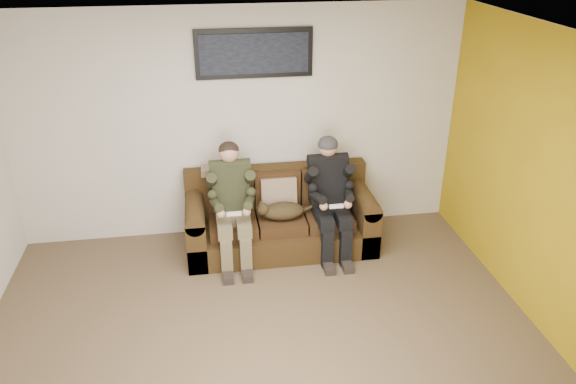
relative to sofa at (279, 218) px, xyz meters
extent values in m
plane|color=brown|center=(-0.37, -1.82, -0.32)|extent=(5.00, 5.00, 0.00)
plane|color=silver|center=(-0.37, -1.82, 2.28)|extent=(5.00, 5.00, 0.00)
plane|color=beige|center=(-0.37, 0.43, 0.98)|extent=(5.00, 0.00, 5.00)
plane|color=beige|center=(2.13, -1.82, 0.98)|extent=(0.00, 4.50, 4.50)
plane|color=#AB8B11|center=(2.12, -1.82, 0.98)|extent=(0.00, 4.50, 4.50)
cube|color=#382611|center=(0.00, -0.07, -0.18)|extent=(2.08, 0.90, 0.28)
cube|color=#382611|center=(0.00, 0.28, 0.25)|extent=(2.08, 0.19, 0.57)
cube|color=#382611|center=(-0.93, -0.07, -0.04)|extent=(0.21, 0.90, 0.57)
cube|color=#382611|center=(0.93, -0.07, -0.04)|extent=(0.21, 0.90, 0.57)
cylinder|color=#382611|center=(-0.93, -0.07, 0.25)|extent=(0.21, 0.90, 0.21)
cylinder|color=#382611|center=(0.93, -0.07, 0.25)|extent=(0.21, 0.90, 0.21)
cube|color=#372311|center=(-0.53, -0.12, 0.03)|extent=(0.51, 0.57, 0.13)
cube|color=#372311|center=(-0.53, 0.15, 0.30)|extent=(0.51, 0.13, 0.42)
cube|color=#372311|center=(0.00, -0.12, 0.03)|extent=(0.51, 0.57, 0.13)
cube|color=#372311|center=(0.00, 0.15, 0.30)|extent=(0.51, 0.13, 0.42)
cube|color=#372311|center=(0.53, -0.12, 0.03)|extent=(0.51, 0.57, 0.13)
cube|color=#372311|center=(0.53, 0.15, 0.30)|extent=(0.51, 0.13, 0.42)
cube|color=#8C745B|center=(0.00, 0.04, 0.28)|extent=(0.40, 0.19, 0.39)
cube|color=tan|center=(-0.63, 0.26, 0.53)|extent=(0.42, 0.21, 0.08)
cube|color=brown|center=(-0.53, -0.15, 0.16)|extent=(0.36, 0.30, 0.14)
cube|color=#282C1A|center=(-0.53, -0.05, 0.46)|extent=(0.40, 0.30, 0.53)
cylinder|color=#282C1A|center=(-0.53, -0.03, 0.67)|extent=(0.44, 0.18, 0.18)
sphere|color=tan|center=(-0.53, -0.01, 0.83)|extent=(0.21, 0.21, 0.21)
cube|color=brown|center=(-0.63, -0.35, 0.15)|extent=(0.15, 0.42, 0.13)
cube|color=brown|center=(-0.43, -0.35, 0.15)|extent=(0.15, 0.42, 0.13)
cube|color=brown|center=(-0.63, -0.55, -0.11)|extent=(0.12, 0.13, 0.42)
cube|color=brown|center=(-0.43, -0.55, -0.11)|extent=(0.12, 0.13, 0.42)
cube|color=black|center=(-0.63, -0.63, -0.28)|extent=(0.11, 0.26, 0.08)
cube|color=black|center=(-0.43, -0.63, -0.28)|extent=(0.11, 0.26, 0.08)
cylinder|color=#282C1A|center=(-0.73, -0.12, 0.56)|extent=(0.11, 0.30, 0.28)
cylinder|color=#282C1A|center=(-0.33, -0.12, 0.56)|extent=(0.11, 0.30, 0.28)
cylinder|color=#282C1A|center=(-0.70, -0.34, 0.40)|extent=(0.14, 0.32, 0.15)
cylinder|color=#282C1A|center=(-0.36, -0.34, 0.40)|extent=(0.14, 0.32, 0.15)
sphere|color=tan|center=(-0.66, -0.46, 0.35)|extent=(0.09, 0.09, 0.09)
sphere|color=tan|center=(-0.40, -0.46, 0.35)|extent=(0.09, 0.09, 0.09)
cube|color=white|center=(-0.53, -0.48, 0.35)|extent=(0.15, 0.04, 0.03)
ellipsoid|color=black|center=(-0.53, 0.01, 0.86)|extent=(0.22, 0.22, 0.17)
cube|color=black|center=(0.53, -0.15, 0.16)|extent=(0.36, 0.30, 0.14)
cube|color=black|center=(0.53, -0.05, 0.46)|extent=(0.40, 0.30, 0.53)
cylinder|color=black|center=(0.53, -0.03, 0.67)|extent=(0.44, 0.18, 0.18)
sphere|color=tan|center=(0.53, -0.01, 0.83)|extent=(0.21, 0.21, 0.21)
cube|color=black|center=(0.43, -0.35, 0.15)|extent=(0.15, 0.42, 0.13)
cube|color=black|center=(0.63, -0.35, 0.15)|extent=(0.15, 0.42, 0.13)
cube|color=black|center=(0.43, -0.55, -0.11)|extent=(0.12, 0.13, 0.42)
cube|color=black|center=(0.63, -0.55, -0.11)|extent=(0.12, 0.13, 0.42)
cube|color=black|center=(0.43, -0.63, -0.28)|extent=(0.11, 0.26, 0.08)
cube|color=black|center=(0.63, -0.63, -0.28)|extent=(0.11, 0.26, 0.08)
cylinder|color=black|center=(0.33, -0.12, 0.56)|extent=(0.11, 0.30, 0.28)
cylinder|color=black|center=(0.73, -0.12, 0.56)|extent=(0.11, 0.30, 0.28)
cylinder|color=black|center=(0.36, -0.34, 0.40)|extent=(0.14, 0.32, 0.15)
cylinder|color=black|center=(0.70, -0.34, 0.40)|extent=(0.14, 0.32, 0.15)
sphere|color=tan|center=(0.40, -0.46, 0.35)|extent=(0.09, 0.09, 0.09)
sphere|color=tan|center=(0.66, -0.46, 0.35)|extent=(0.09, 0.09, 0.09)
cube|color=white|center=(0.53, -0.48, 0.35)|extent=(0.15, 0.04, 0.03)
ellipsoid|color=black|center=(0.53, -0.01, 0.86)|extent=(0.22, 0.22, 0.19)
ellipsoid|color=#43341A|center=(0.01, -0.19, 0.19)|extent=(0.47, 0.26, 0.19)
sphere|color=#43341A|center=(-0.21, -0.22, 0.24)|extent=(0.14, 0.14, 0.14)
cone|color=#43341A|center=(-0.23, -0.25, 0.31)|extent=(0.04, 0.04, 0.04)
cone|color=#43341A|center=(-0.23, -0.18, 0.31)|extent=(0.04, 0.04, 0.04)
cylinder|color=#43341A|center=(0.25, -0.14, 0.15)|extent=(0.26, 0.13, 0.08)
cube|color=black|center=(-0.20, 0.40, 1.78)|extent=(1.25, 0.04, 0.52)
cube|color=black|center=(-0.20, 0.37, 1.78)|extent=(1.15, 0.01, 0.42)
camera|label=1|loc=(-0.78, -5.53, 3.04)|focal=35.00mm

